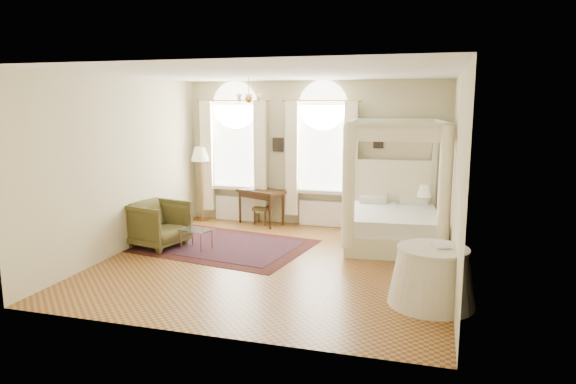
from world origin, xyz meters
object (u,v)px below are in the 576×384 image
object	(u,v)px
stool	(262,210)
floor_lamp	(200,158)
canopy_bed	(394,217)
nightstand	(423,221)
armchair	(158,224)
writing_desk	(261,195)
side_table	(432,276)
coffee_table	(196,231)

from	to	relation	value
stool	floor_lamp	xyz separation A→B (m)	(-1.53, 0.00, 1.17)
canopy_bed	stool	distance (m)	3.23
nightstand	floor_lamp	distance (m)	5.33
canopy_bed	armchair	world-z (taller)	canopy_bed
stool	floor_lamp	bearing A→B (deg)	180.00
canopy_bed	floor_lamp	bearing A→B (deg)	168.68
writing_desk	armchair	bearing A→B (deg)	-119.78
armchair	floor_lamp	world-z (taller)	floor_lamp
nightstand	stool	distance (m)	3.66
writing_desk	armchair	size ratio (longest dim) A/B	1.24
canopy_bed	side_table	world-z (taller)	canopy_bed
nightstand	writing_desk	bearing A→B (deg)	179.29
floor_lamp	side_table	xyz separation A→B (m)	(5.40, -3.89, -1.11)
writing_desk	floor_lamp	world-z (taller)	floor_lamp
side_table	stool	bearing A→B (deg)	134.80
writing_desk	coffee_table	world-z (taller)	writing_desk
canopy_bed	floor_lamp	world-z (taller)	canopy_bed
coffee_table	stool	bearing A→B (deg)	76.71
canopy_bed	armchair	distance (m)	4.67
canopy_bed	writing_desk	bearing A→B (deg)	163.41
armchair	floor_lamp	distance (m)	2.58
writing_desk	armchair	distance (m)	2.71
writing_desk	side_table	bearing A→B (deg)	-45.07
writing_desk	side_table	xyz separation A→B (m)	(3.88, -3.89, -0.29)
coffee_table	nightstand	bearing A→B (deg)	28.38
canopy_bed	nightstand	world-z (taller)	canopy_bed
canopy_bed	floor_lamp	xyz separation A→B (m)	(-4.62, 0.93, 0.95)
stool	side_table	world-z (taller)	side_table
stool	side_table	distance (m)	5.49
writing_desk	side_table	world-z (taller)	side_table
stool	side_table	xyz separation A→B (m)	(3.87, -3.89, 0.06)
stool	coffee_table	world-z (taller)	stool
side_table	writing_desk	bearing A→B (deg)	134.93
stool	nightstand	bearing A→B (deg)	-0.71
nightstand	writing_desk	xyz separation A→B (m)	(-3.67, 0.05, 0.38)
armchair	nightstand	bearing A→B (deg)	-52.23
canopy_bed	stool	bearing A→B (deg)	163.32
nightstand	side_table	xyz separation A→B (m)	(0.21, -3.85, 0.09)
stool	armchair	bearing A→B (deg)	-120.10
writing_desk	coffee_table	xyz separation A→B (m)	(-0.53, -2.32, -0.34)
canopy_bed	nightstand	distance (m)	1.07
nightstand	side_table	size ratio (longest dim) A/B	0.53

